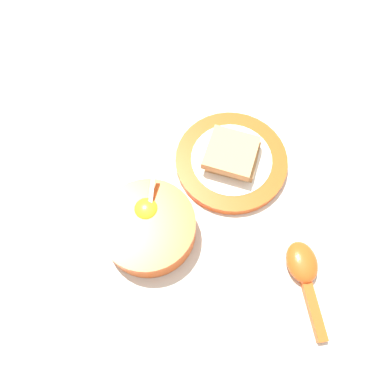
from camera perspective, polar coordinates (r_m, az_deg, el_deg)
The scene contains 5 objects.
ground_plane at distance 0.68m, azimuth 1.95°, elevation -8.30°, with size 3.00×3.00×0.00m, color beige.
egg_bowl at distance 0.66m, azimuth -6.65°, elevation -5.34°, with size 0.17×0.17×0.08m.
toast_plate at distance 0.73m, azimuth 5.98°, elevation 4.71°, with size 0.22×0.22×0.02m.
toast_sandwich at distance 0.71m, azimuth 6.14°, elevation 5.70°, with size 0.11×0.11×0.04m.
soup_spoon at distance 0.68m, azimuth 16.66°, elevation -11.29°, with size 0.13×0.15×0.03m.
Camera 1 is at (-0.07, 0.16, 0.65)m, focal length 35.00 mm.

